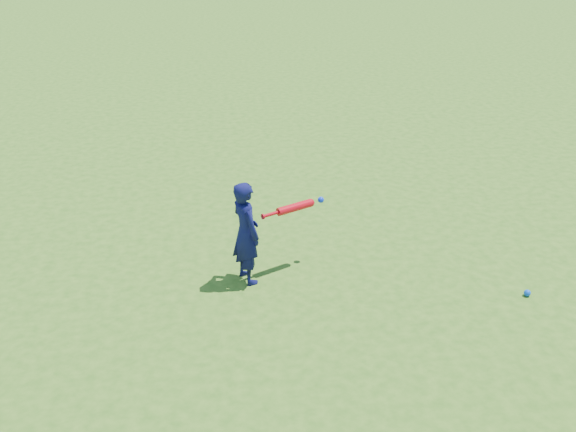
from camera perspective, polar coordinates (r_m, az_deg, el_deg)
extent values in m
plane|color=#376B19|center=(6.66, -0.03, -5.44)|extent=(80.00, 80.00, 0.00)
imported|color=#0E1044|center=(6.36, -3.76, -1.49)|extent=(0.40, 0.47, 1.08)
sphere|color=blue|center=(6.76, 20.50, -6.43)|extent=(0.07, 0.07, 0.07)
cylinder|color=red|center=(6.33, -2.25, -0.05)|extent=(0.04, 0.06, 0.06)
cylinder|color=red|center=(6.38, -1.53, 0.16)|extent=(0.18, 0.12, 0.03)
cylinder|color=red|center=(6.52, 0.59, 0.77)|extent=(0.39, 0.26, 0.09)
sphere|color=red|center=(6.62, 2.01, 1.18)|extent=(0.09, 0.09, 0.09)
sphere|color=#0D31EC|center=(6.69, 2.94, 1.45)|extent=(0.07, 0.07, 0.07)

